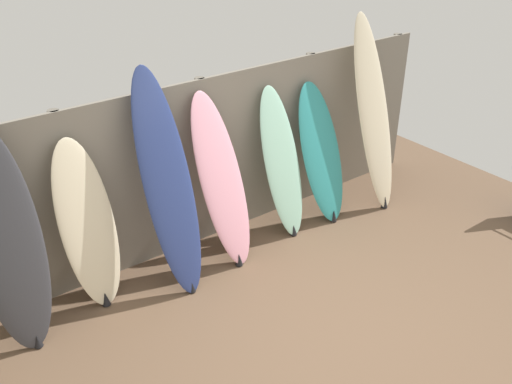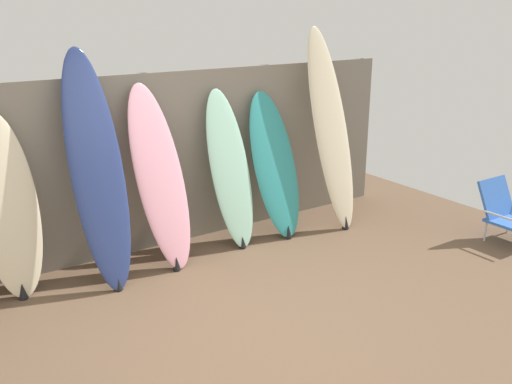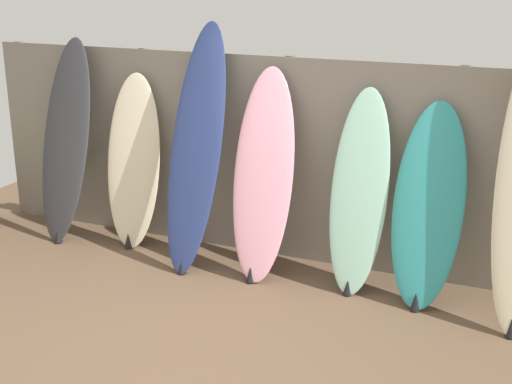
# 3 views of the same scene
# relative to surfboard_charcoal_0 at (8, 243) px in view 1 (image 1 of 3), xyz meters

# --- Properties ---
(ground) EXTENTS (7.68, 7.68, 0.00)m
(ground) POSITION_rel_surfboard_charcoal_0_xyz_m (2.10, -1.65, -0.94)
(ground) COLOR brown
(fence_back) EXTENTS (6.08, 0.11, 1.80)m
(fence_back) POSITION_rel_surfboard_charcoal_0_xyz_m (2.10, 0.36, -0.04)
(fence_back) COLOR gray
(fence_back) RESTS_ON ground
(surfboard_charcoal_0) EXTENTS (0.60, 0.60, 1.90)m
(surfboard_charcoal_0) POSITION_rel_surfboard_charcoal_0_xyz_m (0.00, 0.00, 0.00)
(surfboard_charcoal_0) COLOR #38383D
(surfboard_charcoal_0) RESTS_ON ground
(surfboard_cream_1) EXTENTS (0.57, 0.45, 1.60)m
(surfboard_cream_1) POSITION_rel_surfboard_charcoal_0_xyz_m (0.69, 0.08, -0.15)
(surfboard_cream_1) COLOR beige
(surfboard_cream_1) RESTS_ON ground
(surfboard_navy_2) EXTENTS (0.49, 0.75, 2.09)m
(surfboard_navy_2) POSITION_rel_surfboard_charcoal_0_xyz_m (1.43, -0.08, 0.09)
(surfboard_navy_2) COLOR navy
(surfboard_navy_2) RESTS_ON ground
(surfboard_pink_3) EXTENTS (0.59, 0.72, 1.74)m
(surfboard_pink_3) POSITION_rel_surfboard_charcoal_0_xyz_m (2.04, -0.04, -0.08)
(surfboard_pink_3) COLOR pink
(surfboard_pink_3) RESTS_ON ground
(surfboard_seafoam_4) EXTENTS (0.49, 0.57, 1.62)m
(surfboard_seafoam_4) POSITION_rel_surfboard_charcoal_0_xyz_m (2.85, 0.01, -0.15)
(surfboard_seafoam_4) COLOR #9ED6BC
(surfboard_seafoam_4) RESTS_ON ground
(surfboard_teal_5) EXTENTS (0.56, 0.64, 1.55)m
(surfboard_teal_5) POSITION_rel_surfboard_charcoal_0_xyz_m (3.40, -0.02, -0.17)
(surfboard_teal_5) COLOR teal
(surfboard_teal_5) RESTS_ON ground
(surfboard_cream_6) EXTENTS (0.48, 0.76, 2.21)m
(surfboard_cream_6) POSITION_rel_surfboard_charcoal_0_xyz_m (4.11, -0.11, 0.16)
(surfboard_cream_6) COLOR beige
(surfboard_cream_6) RESTS_ON ground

